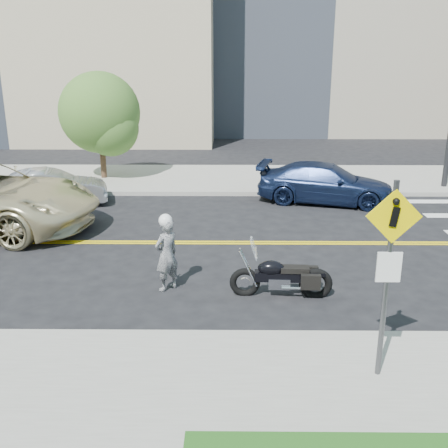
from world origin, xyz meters
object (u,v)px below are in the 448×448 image
pedestrian_sign (389,263)px  motorcycle (282,268)px  motorcyclist (167,253)px  parked_car_blue (326,183)px  parked_car_silver (50,188)px

pedestrian_sign → motorcycle: size_ratio=1.47×
motorcyclist → motorcycle: size_ratio=0.83×
motorcyclist → parked_car_blue: size_ratio=0.37×
parked_car_silver → parked_car_blue: parked_car_blue is taller
pedestrian_sign → parked_car_silver: 12.98m
motorcycle → parked_car_blue: 7.79m
parked_car_silver → motorcyclist: bearing=-158.4°
motorcycle → parked_car_blue: size_ratio=0.44×
motorcycle → parked_car_silver: 9.87m
motorcycle → parked_car_silver: bearing=138.0°
pedestrian_sign → parked_car_silver: pedestrian_sign is taller
pedestrian_sign → parked_car_blue: size_ratio=0.65×
parked_car_blue → motorcycle: bearing=177.7°
motorcycle → parked_car_blue: bearing=76.1°
parked_car_blue → motorcyclist: bearing=161.5°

